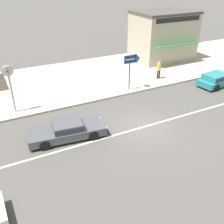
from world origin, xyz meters
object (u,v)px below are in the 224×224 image
object	(u,v)px
shopfront_mid_block	(163,35)
street_clock	(9,77)
hatchback_teal_3	(217,79)
pedestrian_near_clock	(159,69)
sedan_dark_grey_4	(67,129)
arrow_signboard	(136,60)

from	to	relation	value
shopfront_mid_block	street_clock	bearing A→B (deg)	-161.40
hatchback_teal_3	pedestrian_near_clock	world-z (taller)	pedestrian_near_clock
sedan_dark_grey_4	pedestrian_near_clock	size ratio (longest dim) A/B	2.97
hatchback_teal_3	street_clock	size ratio (longest dim) A/B	1.18
sedan_dark_grey_4	street_clock	distance (m)	5.47
street_clock	shopfront_mid_block	bearing A→B (deg)	18.60
hatchback_teal_3	shopfront_mid_block	distance (m)	8.57
sedan_dark_grey_4	pedestrian_near_clock	xyz separation A→B (m)	(10.32, 5.11, 0.55)
sedan_dark_grey_4	shopfront_mid_block	bearing A→B (deg)	35.14
sedan_dark_grey_4	hatchback_teal_3	bearing A→B (deg)	7.13
street_clock	shopfront_mid_block	xyz separation A→B (m)	(16.60, 5.59, -0.03)
hatchback_teal_3	arrow_signboard	bearing A→B (deg)	160.54
hatchback_teal_3	pedestrian_near_clock	distance (m)	5.04
pedestrian_near_clock	street_clock	bearing A→B (deg)	-177.17
street_clock	arrow_signboard	xyz separation A→B (m)	(9.52, -0.32, -0.11)
pedestrian_near_clock	shopfront_mid_block	xyz separation A→B (m)	(4.00, 4.96, 1.56)
street_clock	arrow_signboard	distance (m)	9.53
street_clock	shopfront_mid_block	size ratio (longest dim) A/B	0.53
street_clock	hatchback_teal_3	bearing A→B (deg)	-9.48
hatchback_teal_3	pedestrian_near_clock	bearing A→B (deg)	138.06
sedan_dark_grey_4	pedestrian_near_clock	bearing A→B (deg)	26.34
pedestrian_near_clock	sedan_dark_grey_4	bearing A→B (deg)	-153.66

